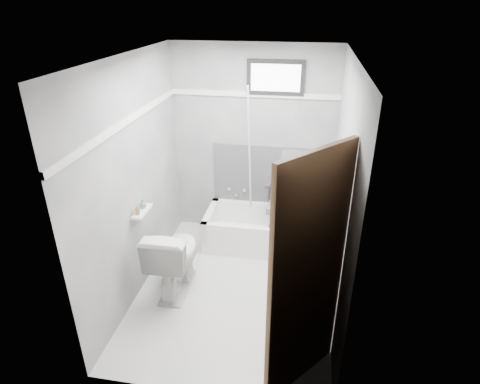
% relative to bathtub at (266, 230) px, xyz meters
% --- Properties ---
extents(floor, '(2.60, 2.60, 0.00)m').
position_rel_bathtub_xyz_m(floor, '(-0.23, -0.93, -0.21)').
color(floor, white).
rests_on(floor, ground).
extents(ceiling, '(2.60, 2.60, 0.00)m').
position_rel_bathtub_xyz_m(ceiling, '(-0.23, -0.93, 2.19)').
color(ceiling, silver).
rests_on(ceiling, floor).
extents(wall_back, '(2.00, 0.02, 2.40)m').
position_rel_bathtub_xyz_m(wall_back, '(-0.23, 0.37, 0.99)').
color(wall_back, slate).
rests_on(wall_back, floor).
extents(wall_front, '(2.00, 0.02, 2.40)m').
position_rel_bathtub_xyz_m(wall_front, '(-0.23, -2.23, 0.99)').
color(wall_front, slate).
rests_on(wall_front, floor).
extents(wall_left, '(0.02, 2.60, 2.40)m').
position_rel_bathtub_xyz_m(wall_left, '(-1.23, -0.93, 0.99)').
color(wall_left, slate).
rests_on(wall_left, floor).
extents(wall_right, '(0.02, 2.60, 2.40)m').
position_rel_bathtub_xyz_m(wall_right, '(0.77, -0.93, 0.99)').
color(wall_right, slate).
rests_on(wall_right, floor).
extents(bathtub, '(1.50, 0.70, 0.42)m').
position_rel_bathtub_xyz_m(bathtub, '(0.00, 0.00, 0.00)').
color(bathtub, white).
rests_on(bathtub, floor).
extents(office_chair, '(0.66, 0.66, 1.06)m').
position_rel_bathtub_xyz_m(office_chair, '(0.29, 0.04, 0.44)').
color(office_chair, '#5C5C61').
rests_on(office_chair, bathtub).
extents(toilet, '(0.45, 0.80, 0.78)m').
position_rel_bathtub_xyz_m(toilet, '(-0.85, -1.01, 0.18)').
color(toilet, white).
rests_on(toilet, floor).
extents(door, '(0.78, 0.78, 2.00)m').
position_rel_bathtub_xyz_m(door, '(0.75, -2.21, 0.79)').
color(door, brown).
rests_on(door, floor).
extents(window, '(0.66, 0.04, 0.40)m').
position_rel_bathtub_xyz_m(window, '(0.02, 0.36, 1.81)').
color(window, black).
rests_on(window, wall_back).
extents(backerboard, '(1.50, 0.02, 0.78)m').
position_rel_bathtub_xyz_m(backerboard, '(0.02, 0.36, 0.59)').
color(backerboard, '#4C4C4F').
rests_on(backerboard, wall_back).
extents(trim_back, '(2.00, 0.02, 0.06)m').
position_rel_bathtub_xyz_m(trim_back, '(-0.23, 0.36, 1.61)').
color(trim_back, white).
rests_on(trim_back, wall_back).
extents(trim_left, '(0.02, 2.60, 0.06)m').
position_rel_bathtub_xyz_m(trim_left, '(-1.21, -0.93, 1.61)').
color(trim_left, white).
rests_on(trim_left, wall_left).
extents(pole, '(0.02, 0.44, 1.91)m').
position_rel_bathtub_xyz_m(pole, '(-0.23, 0.13, 0.84)').
color(pole, silver).
rests_on(pole, bathtub).
extents(shelf, '(0.10, 0.32, 0.02)m').
position_rel_bathtub_xyz_m(shelf, '(-1.16, -0.99, 0.69)').
color(shelf, white).
rests_on(shelf, wall_left).
extents(soap_bottle_a, '(0.05, 0.05, 0.10)m').
position_rel_bathtub_xyz_m(soap_bottle_a, '(-1.17, -1.07, 0.76)').
color(soap_bottle_a, olive).
rests_on(soap_bottle_a, shelf).
extents(soap_bottle_b, '(0.10, 0.10, 0.09)m').
position_rel_bathtub_xyz_m(soap_bottle_b, '(-1.17, -0.93, 0.75)').
color(soap_bottle_b, slate).
rests_on(soap_bottle_b, shelf).
extents(faucet, '(0.26, 0.10, 0.16)m').
position_rel_bathtub_xyz_m(faucet, '(-0.43, 0.34, 0.34)').
color(faucet, silver).
rests_on(faucet, wall_back).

